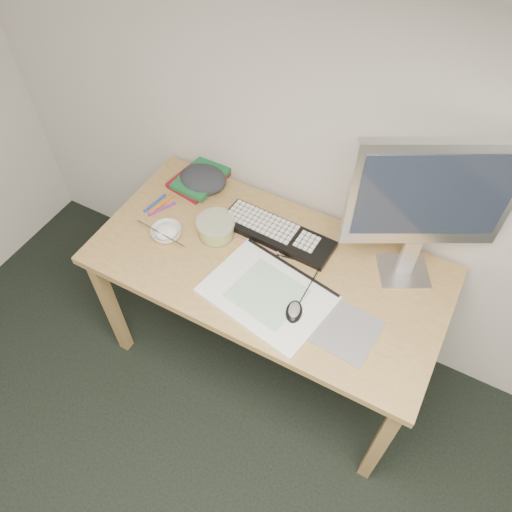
{
  "coord_description": "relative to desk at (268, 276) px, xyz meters",
  "views": [
    {
      "loc": [
        0.34,
        0.35,
        2.3
      ],
      "look_at": [
        -0.21,
        1.38,
        0.83
      ],
      "focal_mm": 35.0,
      "sensor_mm": 36.0,
      "label": 1
    }
  ],
  "objects": [
    {
      "name": "desk",
      "position": [
        0.0,
        0.0,
        0.0
      ],
      "size": [
        1.4,
        0.7,
        0.75
      ],
      "color": "tan",
      "rests_on": "ground"
    },
    {
      "name": "mousepad",
      "position": [
        0.37,
        -0.14,
        0.08
      ],
      "size": [
        0.25,
        0.23,
        0.0
      ],
      "primitive_type": "cube",
      "rotation": [
        0.0,
        0.0,
        -0.08
      ],
      "color": "slate",
      "rests_on": "desk"
    },
    {
      "name": "sketchpad",
      "position": [
        0.07,
        -0.14,
        0.09
      ],
      "size": [
        0.51,
        0.4,
        0.01
      ],
      "primitive_type": "cube",
      "rotation": [
        0.0,
        0.0,
        -0.19
      ],
      "color": "white",
      "rests_on": "desk"
    },
    {
      "name": "keyboard",
      "position": [
        -0.03,
        0.15,
        0.1
      ],
      "size": [
        0.48,
        0.17,
        0.03
      ],
      "primitive_type": "cube",
      "rotation": [
        0.0,
        0.0,
        -0.05
      ],
      "color": "black",
      "rests_on": "desk"
    },
    {
      "name": "monitor",
      "position": [
        0.48,
        0.21,
        0.48
      ],
      "size": [
        0.5,
        0.29,
        0.63
      ],
      "rotation": [
        0.0,
        0.0,
        0.5
      ],
      "color": "silver",
      "rests_on": "desk"
    },
    {
      "name": "mouse",
      "position": [
        0.19,
        -0.16,
        0.11
      ],
      "size": [
        0.09,
        0.11,
        0.03
      ],
      "primitive_type": "ellipsoid",
      "rotation": [
        0.0,
        0.0,
        0.28
      ],
      "color": "black",
      "rests_on": "sketchpad"
    },
    {
      "name": "rice_bowl",
      "position": [
        -0.43,
        -0.07,
        0.1
      ],
      "size": [
        0.13,
        0.13,
        0.04
      ],
      "primitive_type": "imported",
      "rotation": [
        0.0,
        0.0,
        0.02
      ],
      "color": "white",
      "rests_on": "desk"
    },
    {
      "name": "chopsticks",
      "position": [
        -0.44,
        -0.1,
        0.12
      ],
      "size": [
        0.25,
        0.04,
        0.02
      ],
      "primitive_type": "cylinder",
      "rotation": [
        0.0,
        1.57,
        -0.1
      ],
      "color": "silver",
      "rests_on": "rice_bowl"
    },
    {
      "name": "fruit_tub",
      "position": [
        -0.26,
        0.03,
        0.12
      ],
      "size": [
        0.17,
        0.17,
        0.08
      ],
      "primitive_type": "cylinder",
      "rotation": [
        0.0,
        0.0,
        0.05
      ],
      "color": "#C6C947",
      "rests_on": "desk"
    },
    {
      "name": "book_red",
      "position": [
        -0.49,
        0.27,
        0.09
      ],
      "size": [
        0.22,
        0.27,
        0.02
      ],
      "primitive_type": "cube",
      "rotation": [
        0.0,
        0.0,
        -0.16
      ],
      "color": "maroon",
      "rests_on": "desk"
    },
    {
      "name": "book_green",
      "position": [
        -0.47,
        0.26,
        0.12
      ],
      "size": [
        0.18,
        0.24,
        0.02
      ],
      "primitive_type": "cube",
      "rotation": [
        0.0,
        0.0,
        -0.06
      ],
      "color": "#186231",
      "rests_on": "book_red"
    },
    {
      "name": "cloth_lump",
      "position": [
        -0.46,
        0.25,
        0.12
      ],
      "size": [
        0.21,
        0.19,
        0.08
      ],
      "primitive_type": "ellipsoid",
      "rotation": [
        0.0,
        0.0,
        0.23
      ],
      "color": "#26292E",
      "rests_on": "desk"
    },
    {
      "name": "pencil_pink",
      "position": [
        -0.08,
        0.05,
        0.09
      ],
      "size": [
        0.19,
        0.02,
        0.01
      ],
      "primitive_type": "cylinder",
      "rotation": [
        0.0,
        1.57,
        0.06
      ],
      "color": "#D16892",
      "rests_on": "desk"
    },
    {
      "name": "pencil_tan",
      "position": [
        0.04,
        0.04,
        0.09
      ],
      "size": [
        0.13,
        0.11,
        0.01
      ],
      "primitive_type": "cylinder",
      "rotation": [
        0.0,
        1.57,
        -0.71
      ],
      "color": "tan",
      "rests_on": "desk"
    },
    {
      "name": "pencil_black",
      "position": [
        0.1,
        0.07,
        0.09
      ],
      "size": [
        0.17,
        0.04,
        0.01
      ],
      "primitive_type": "cylinder",
      "rotation": [
        0.0,
        1.57,
        0.18
      ],
      "color": "black",
      "rests_on": "desk"
    },
    {
      "name": "marker_blue",
      "position": [
        -0.58,
        0.05,
        0.09
      ],
      "size": [
        0.03,
        0.13,
        0.01
      ],
      "primitive_type": "cylinder",
      "rotation": [
        0.0,
        1.57,
        1.42
      ],
      "color": "#1E42A5",
      "rests_on": "desk"
    },
    {
      "name": "marker_orange",
      "position": [
        -0.55,
        0.06,
        0.09
      ],
      "size": [
        0.04,
        0.14,
        0.01
      ],
      "primitive_type": "cylinder",
      "rotation": [
        0.0,
        1.57,
        1.38
      ],
      "color": "orange",
      "rests_on": "desk"
    },
    {
      "name": "marker_purple",
      "position": [
        -0.54,
        0.04,
        0.09
      ],
      "size": [
        0.07,
        0.12,
        0.01
      ],
      "primitive_type": "cylinder",
      "rotation": [
        0.0,
        1.57,
        1.11
      ],
      "color": "#75268C",
      "rests_on": "desk"
    }
  ]
}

